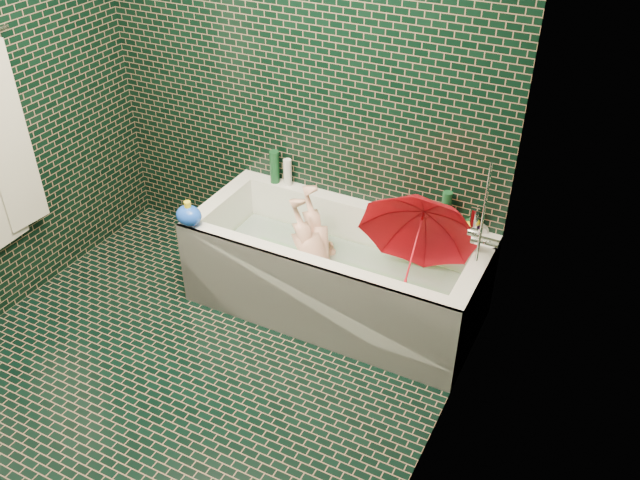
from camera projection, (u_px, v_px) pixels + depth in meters
The scene contains 18 objects.
floor at pixel (174, 391), 3.56m from camera, with size 2.80×2.80×0.00m, color black.
wall_back at pixel (297, 77), 3.89m from camera, with size 2.80×2.80×0.00m, color black.
wall_right at pixel (430, 268), 2.37m from camera, with size 2.80×2.80×0.00m, color black.
bathtub at pixel (335, 279), 4.01m from camera, with size 1.70×0.75×0.55m.
bath_mat at pixel (336, 285), 4.06m from camera, with size 1.35×0.47×0.01m, color #40D42A.
water at pixel (337, 266), 3.98m from camera, with size 1.48×0.53×0.00m, color silver.
faucet at pixel (483, 235), 3.40m from camera, with size 0.18×0.19×0.55m.
child at pixel (318, 262), 3.99m from camera, with size 0.33×0.22×0.90m, color #F2B097.
umbrella at pixel (414, 249), 3.63m from camera, with size 0.64×0.64×0.56m, color red.
soap_bottle_a at pixel (481, 233), 3.81m from camera, with size 0.10×0.10×0.25m, color white.
soap_bottle_b at pixel (472, 232), 3.82m from camera, with size 0.08×0.08×0.18m, color #3F1E73.
soap_bottle_c at pixel (472, 232), 3.82m from camera, with size 0.14×0.14×0.18m, color #134322.
bottle_right_tall at pixel (446, 210), 3.80m from camera, with size 0.06×0.06×0.23m, color #134322.
bottle_right_pump at pixel (474, 221), 3.76m from camera, with size 0.05×0.05×0.16m, color silver.
bottle_left_tall at pixel (275, 167), 4.24m from camera, with size 0.06×0.06×0.22m, color #134322.
bottle_left_short at pixel (288, 172), 4.21m from camera, with size 0.05×0.05×0.18m, color white.
rubber_duck at pixel (470, 226), 3.79m from camera, with size 0.12×0.08×0.09m.
bath_toy at pixel (189, 215), 3.84m from camera, with size 0.16×0.13×0.15m.
Camera 1 is at (1.82, -1.87, 2.67)m, focal length 38.00 mm.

